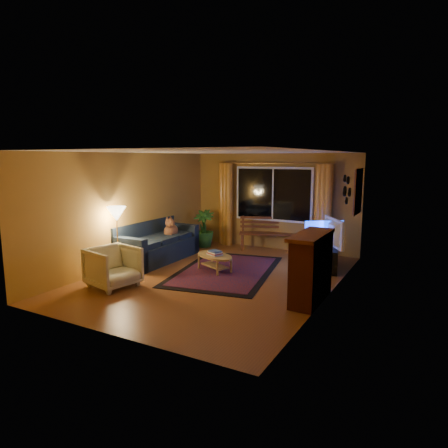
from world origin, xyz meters
The scene contains 22 objects.
floor centered at (0.00, 0.00, -0.01)m, with size 4.50×6.00×0.02m, color brown.
ceiling centered at (0.00, 0.00, 2.51)m, with size 4.50×6.00×0.02m, color white.
wall_back centered at (0.00, 3.01, 1.25)m, with size 4.50×0.02×2.50m, color #B48336.
wall_left centered at (-2.26, 0.00, 1.25)m, with size 0.02×6.00×2.50m, color #B48336.
wall_right centered at (2.26, 0.00, 1.25)m, with size 0.02×6.00×2.50m, color #B48336.
window centered at (0.00, 2.94, 1.45)m, with size 2.00×0.02×1.30m, color black.
curtain_rod centered at (0.00, 2.90, 2.25)m, with size 0.03×0.03×3.20m, color #BF8C3F.
curtain_left centered at (-1.35, 2.88, 1.12)m, with size 0.36×0.36×2.24m, color orange.
curtain_right centered at (1.35, 2.88, 1.12)m, with size 0.36×0.36×2.24m, color orange.
bench centered at (-0.05, 2.75, 0.22)m, with size 1.45×0.43×0.44m, color #542712.
potted_plant centered at (-1.73, 2.31, 0.50)m, with size 0.56×0.56×1.00m, color #235B1E.
sofa centered at (-1.92, 0.51, 0.45)m, with size 0.96×2.23×0.90m, color black.
dog centered at (-1.87, 1.01, 0.71)m, with size 0.35×0.49×0.53m, color brown, non-canonical shape.
armchair centered at (-1.39, -1.45, 0.42)m, with size 0.81×0.76×0.83m, color beige.
floor_lamp centered at (-2.00, -0.68, 0.69)m, with size 0.23×0.23×1.38m, color #BF8C3F.
rug centered at (-0.06, 0.48, 0.01)m, with size 1.90×3.00×0.02m, color maroon.
coffee_table centered at (-0.26, 0.36, 0.18)m, with size 0.98×0.98×0.36m, color #AC8443.
tv_console centered at (1.79, 1.74, 0.25)m, with size 0.39×1.18×0.49m, color black.
television centered at (1.79, 1.74, 0.80)m, with size 1.07×0.14×0.62m, color black.
fireplace centered at (2.05, -0.40, 0.55)m, with size 0.40×1.20×1.10m, color maroon.
mirror_cluster centered at (2.21, 1.30, 1.80)m, with size 0.06×0.60×0.56m, color black, non-canonical shape.
painting centered at (2.22, 2.45, 1.65)m, with size 0.04×0.76×0.96m, color orange.
Camera 1 is at (3.87, -6.75, 2.39)m, focal length 32.00 mm.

